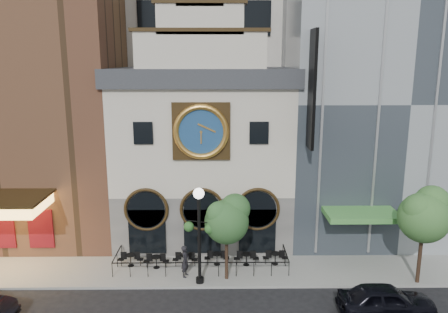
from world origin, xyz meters
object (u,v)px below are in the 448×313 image
car_right (386,301)px  lamppost (199,225)px  bistro_2 (185,259)px  bistro_3 (217,258)px  tree_left (227,218)px  bistro_4 (246,258)px  pedestrian (185,261)px  bistro_0 (131,259)px  bistro_1 (156,261)px  bistro_5 (275,257)px  tree_right (425,213)px

car_right → lamppost: lamppost is taller
bistro_2 → bistro_3: size_ratio=1.00×
bistro_2 → tree_left: 4.52m
car_right → lamppost: 10.63m
bistro_4 → pedestrian: size_ratio=0.81×
pedestrian → car_right: bearing=-97.7°
bistro_0 → bistro_1: same height
bistro_2 → bistro_4: same height
bistro_4 → tree_left: 3.93m
bistro_0 → lamppost: size_ratio=0.27×
bistro_1 → pedestrian: (1.91, -1.09, 0.51)m
bistro_0 → car_right: (14.16, -5.40, 0.22)m
bistro_3 → tree_left: 3.82m
bistro_5 → pedestrian: bearing=-165.0°
car_right → tree_right: 5.69m
bistro_2 → tree_right: 14.48m
bistro_5 → tree_left: tree_left is taller
bistro_5 → pedestrian: size_ratio=0.81×
bistro_0 → car_right: bearing=-20.9°
tree_right → lamppost: bearing=179.8°
bistro_4 → tree_right: (9.96, -2.24, 3.76)m
lamppost → car_right: bearing=-1.7°
bistro_5 → car_right: size_ratio=0.32×
bistro_1 → bistro_5: same height
pedestrian → tree_right: bearing=-80.3°
tree_left → tree_right: 11.21m
bistro_3 → tree_left: size_ratio=0.31×
pedestrian → tree_left: bearing=-83.3°
bistro_5 → tree_right: (8.11, -2.33, 3.76)m
bistro_3 → lamppost: size_ratio=0.27×
car_right → lamppost: size_ratio=0.85×
bistro_0 → tree_left: bearing=-15.2°
bistro_4 → tree_left: (-1.24, -1.69, 3.32)m
pedestrian → lamppost: bearing=-118.6°
bistro_5 → car_right: car_right is taller
car_right → tree_left: 9.44m
bistro_1 → lamppost: lamppost is taller
bistro_1 → lamppost: 4.58m
tree_right → bistro_3: bearing=168.9°
bistro_0 → car_right: size_ratio=0.32×
bistro_1 → tree_left: size_ratio=0.31×
car_right → bistro_1: bearing=68.1°
bistro_4 → bistro_5: 1.85m
bistro_1 → car_right: size_ratio=0.32×
bistro_0 → tree_right: tree_right is taller
lamppost → bistro_0: bearing=170.8°
bistro_4 → tree_left: bearing=-126.1°
bistro_2 → bistro_4: 3.87m
tree_right → bistro_1: bearing=173.0°
bistro_3 → car_right: size_ratio=0.32×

